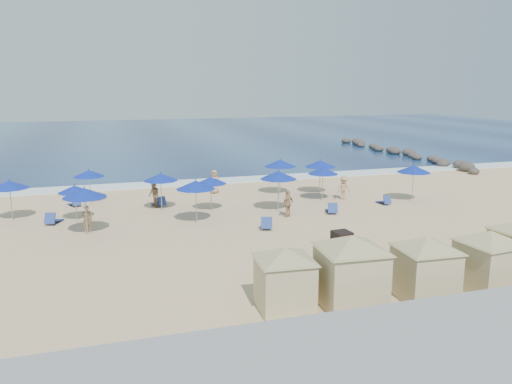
% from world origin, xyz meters
% --- Properties ---
extents(ground, '(160.00, 160.00, 0.00)m').
position_xyz_m(ground, '(0.00, 0.00, 0.00)').
color(ground, '#D3B286').
rests_on(ground, ground).
extents(ocean, '(160.00, 80.00, 0.06)m').
position_xyz_m(ocean, '(0.00, 55.00, 0.03)').
color(ocean, navy).
rests_on(ocean, ground).
extents(surf_line, '(160.00, 2.50, 0.08)m').
position_xyz_m(surf_line, '(0.00, 15.50, 0.04)').
color(surf_line, white).
rests_on(surf_line, ground).
extents(seawall, '(160.00, 6.10, 1.22)m').
position_xyz_m(seawall, '(0.00, -13.50, 0.65)').
color(seawall, gray).
rests_on(seawall, ground).
extents(rock_jetty, '(2.56, 26.66, 0.96)m').
position_xyz_m(rock_jetty, '(24.01, 24.90, 0.36)').
color(rock_jetty, '#312B29').
rests_on(rock_jetty, ground).
extents(trash_bin, '(0.92, 0.92, 0.84)m').
position_xyz_m(trash_bin, '(2.35, -3.43, 0.42)').
color(trash_bin, black).
rests_on(trash_bin, ground).
extents(cabana_0, '(4.09, 4.09, 2.57)m').
position_xyz_m(cabana_0, '(-2.80, -9.12, 1.47)').
color(cabana_0, '#C5B386').
rests_on(cabana_0, ground).
extents(cabana_1, '(4.71, 4.71, 2.96)m').
position_xyz_m(cabana_1, '(-0.40, -9.53, 1.69)').
color(cabana_1, '#C5B386').
rests_on(cabana_1, ground).
extents(cabana_2, '(4.26, 4.26, 2.68)m').
position_xyz_m(cabana_2, '(2.59, -9.78, 1.53)').
color(cabana_2, '#C5B386').
rests_on(cabana_2, ground).
extents(cabana_3, '(4.24, 4.24, 2.67)m').
position_xyz_m(cabana_3, '(5.43, -9.84, 1.53)').
color(cabana_3, '#C5B386').
rests_on(cabana_3, ground).
extents(umbrella_0, '(2.22, 2.22, 2.52)m').
position_xyz_m(umbrella_0, '(-14.15, 7.03, 2.19)').
color(umbrella_0, '#A5A8AD').
rests_on(umbrella_0, ground).
extents(umbrella_1, '(1.96, 1.96, 2.23)m').
position_xyz_m(umbrella_1, '(-10.47, 5.84, 1.93)').
color(umbrella_1, '#A5A8AD').
rests_on(umbrella_1, ground).
extents(umbrella_2, '(2.11, 2.11, 2.40)m').
position_xyz_m(umbrella_2, '(-9.74, 10.31, 2.08)').
color(umbrella_2, '#A5A8AD').
rests_on(umbrella_2, ground).
extents(umbrella_3, '(2.36, 2.36, 2.69)m').
position_xyz_m(umbrella_3, '(-9.81, 2.63, 2.33)').
color(umbrella_3, '#A5A8AD').
rests_on(umbrella_3, ground).
extents(umbrella_4, '(2.21, 2.21, 2.51)m').
position_xyz_m(umbrella_4, '(-5.31, 6.93, 2.18)').
color(umbrella_4, '#A5A8AD').
rests_on(umbrella_4, ground).
extents(umbrella_5, '(2.04, 2.04, 2.32)m').
position_xyz_m(umbrella_5, '(-2.29, 5.76, 2.01)').
color(umbrella_5, '#A5A8AD').
rests_on(umbrella_5, ground).
extents(umbrella_6, '(2.32, 2.32, 2.64)m').
position_xyz_m(umbrella_6, '(-3.72, 3.21, 2.29)').
color(umbrella_6, '#A5A8AD').
rests_on(umbrella_6, ground).
extents(umbrella_7, '(2.38, 2.38, 2.71)m').
position_xyz_m(umbrella_7, '(3.62, 9.13, 2.35)').
color(umbrella_7, '#A5A8AD').
rests_on(umbrella_7, ground).
extents(umbrella_8, '(2.39, 2.39, 2.72)m').
position_xyz_m(umbrella_8, '(1.81, 4.46, 2.36)').
color(umbrella_8, '#A5A8AD').
rests_on(umbrella_8, ground).
extents(umbrella_9, '(2.30, 2.30, 2.62)m').
position_xyz_m(umbrella_9, '(6.54, 8.50, 2.27)').
color(umbrella_9, '#A5A8AD').
rests_on(umbrella_9, ground).
extents(umbrella_10, '(2.15, 2.15, 2.44)m').
position_xyz_m(umbrella_10, '(5.81, 6.42, 2.12)').
color(umbrella_10, '#A5A8AD').
rests_on(umbrella_10, ground).
extents(umbrella_11, '(2.31, 2.31, 2.63)m').
position_xyz_m(umbrella_11, '(11.70, 4.37, 2.28)').
color(umbrella_11, '#A5A8AD').
rests_on(umbrella_11, ground).
extents(beach_chair_0, '(1.04, 1.50, 0.76)m').
position_xyz_m(beach_chair_0, '(-11.77, 5.51, 0.26)').
color(beach_chair_0, navy).
rests_on(beach_chair_0, ground).
extents(beach_chair_1, '(0.97, 1.36, 0.69)m').
position_xyz_m(beach_chair_1, '(-10.75, 9.73, 0.24)').
color(beach_chair_1, navy).
rests_on(beach_chair_1, ground).
extents(beach_chair_2, '(0.96, 1.37, 0.69)m').
position_xyz_m(beach_chair_2, '(-5.31, 8.16, 0.24)').
color(beach_chair_2, navy).
rests_on(beach_chair_2, ground).
extents(beach_chair_3, '(1.03, 1.53, 0.78)m').
position_xyz_m(beach_chair_3, '(-0.16, 0.87, 0.27)').
color(beach_chair_3, navy).
rests_on(beach_chair_3, ground).
extents(beach_chair_4, '(0.95, 1.46, 0.74)m').
position_xyz_m(beach_chair_4, '(4.88, 2.96, 0.26)').
color(beach_chair_4, navy).
rests_on(beach_chair_4, ground).
extents(beach_chair_5, '(0.61, 1.23, 0.66)m').
position_xyz_m(beach_chair_5, '(9.36, 4.10, 0.23)').
color(beach_chair_5, navy).
rests_on(beach_chair_5, ground).
extents(beachgoer_0, '(0.57, 0.38, 1.56)m').
position_xyz_m(beachgoer_0, '(-9.80, 3.00, 0.78)').
color(beachgoer_0, tan).
rests_on(beachgoer_0, ground).
extents(beachgoer_1, '(0.86, 0.99, 1.74)m').
position_xyz_m(beachgoer_1, '(-5.70, 7.79, 0.87)').
color(beachgoer_1, tan).
rests_on(beachgoer_1, ground).
extents(beachgoer_2, '(1.04, 0.87, 1.67)m').
position_xyz_m(beachgoer_2, '(1.90, 2.95, 0.83)').
color(beachgoer_2, tan).
rests_on(beachgoer_2, ground).
extents(beachgoer_3, '(1.21, 0.85, 1.70)m').
position_xyz_m(beachgoer_3, '(7.33, 6.19, 0.85)').
color(beachgoer_3, tan).
rests_on(beachgoer_3, ground).
extents(beachgoer_4, '(1.02, 0.90, 1.76)m').
position_xyz_m(beachgoer_4, '(-0.93, 10.95, 0.88)').
color(beachgoer_4, tan).
rests_on(beachgoer_4, ground).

